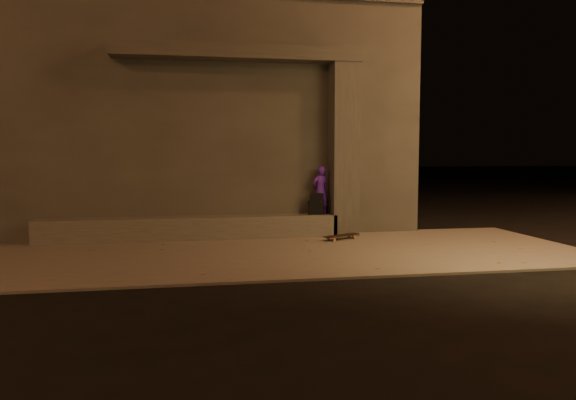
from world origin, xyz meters
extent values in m
plane|color=black|center=(0.00, 0.00, 0.00)|extent=(120.00, 120.00, 0.00)
cube|color=slate|center=(0.00, 2.00, 0.02)|extent=(11.00, 4.40, 0.04)
cube|color=#3B3936|center=(-1.00, 6.50, 2.60)|extent=(9.00, 5.00, 5.20)
cube|color=#4E4C47|center=(-1.50, 3.75, 0.27)|extent=(6.00, 0.55, 0.45)
cube|color=#3B3936|center=(1.70, 3.75, 1.84)|extent=(0.55, 0.55, 3.60)
cube|color=#3B3936|center=(-0.50, 3.80, 3.78)|extent=(5.00, 0.70, 0.28)
imported|color=#491AA9|center=(1.20, 3.75, 1.00)|extent=(0.43, 0.34, 1.02)
cube|color=black|center=(1.10, 3.75, 0.62)|extent=(0.35, 0.27, 0.26)
cube|color=black|center=(1.10, 3.75, 0.85)|extent=(0.28, 0.09, 0.19)
cube|color=black|center=(1.48, 3.10, 0.12)|extent=(0.85, 0.58, 0.02)
cylinder|color=#A86F43|center=(1.70, 3.30, 0.07)|extent=(0.07, 0.06, 0.06)
cylinder|color=#A86F43|center=(1.77, 3.16, 0.07)|extent=(0.07, 0.06, 0.06)
cylinder|color=#A86F43|center=(1.20, 3.04, 0.07)|extent=(0.07, 0.06, 0.06)
cylinder|color=#A86F43|center=(1.27, 2.90, 0.07)|extent=(0.07, 0.06, 0.06)
cube|color=#99999E|center=(1.73, 3.23, 0.10)|extent=(0.13, 0.18, 0.02)
cube|color=#99999E|center=(1.24, 2.97, 0.10)|extent=(0.13, 0.18, 0.02)
camera|label=1|loc=(-1.65, -7.68, 1.79)|focal=35.00mm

